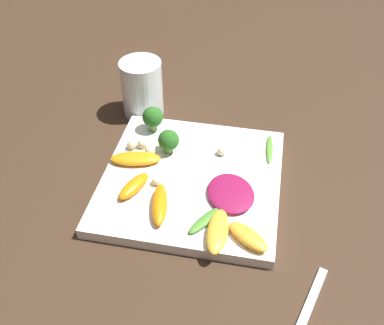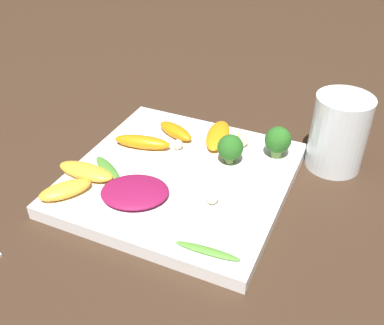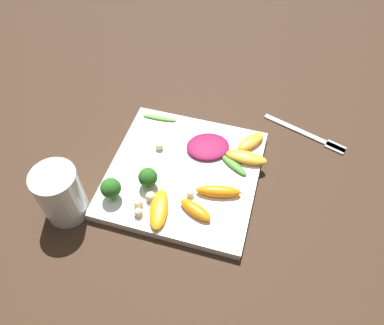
# 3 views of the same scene
# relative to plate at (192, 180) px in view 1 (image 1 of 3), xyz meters

# --- Properties ---
(ground_plane) EXTENTS (2.40, 2.40, 0.00)m
(ground_plane) POSITION_rel_plate_xyz_m (0.00, 0.00, -0.01)
(ground_plane) COLOR #382619
(plate) EXTENTS (0.27, 0.27, 0.02)m
(plate) POSITION_rel_plate_xyz_m (0.00, 0.00, 0.00)
(plate) COLOR white
(plate) RESTS_ON ground_plane
(drinking_glass) EXTENTS (0.07, 0.07, 0.10)m
(drinking_glass) POSITION_rel_plate_xyz_m (-0.13, 0.17, 0.04)
(drinking_glass) COLOR white
(drinking_glass) RESTS_ON ground_plane
(radicchio_leaf_0) EXTENTS (0.09, 0.10, 0.01)m
(radicchio_leaf_0) POSITION_rel_plate_xyz_m (0.06, -0.03, 0.01)
(radicchio_leaf_0) COLOR maroon
(radicchio_leaf_0) RESTS_ON plate
(orange_segment_0) EXTENTS (0.07, 0.06, 0.02)m
(orange_segment_0) POSITION_rel_plate_xyz_m (0.10, -0.11, 0.02)
(orange_segment_0) COLOR #FCAD33
(orange_segment_0) RESTS_ON plate
(orange_segment_1) EXTENTS (0.05, 0.07, 0.02)m
(orange_segment_1) POSITION_rel_plate_xyz_m (-0.08, -0.05, 0.02)
(orange_segment_1) COLOR orange
(orange_segment_1) RESTS_ON plate
(orange_segment_2) EXTENTS (0.04, 0.08, 0.02)m
(orange_segment_2) POSITION_rel_plate_xyz_m (-0.03, -0.07, 0.02)
(orange_segment_2) COLOR orange
(orange_segment_2) RESTS_ON plate
(orange_segment_3) EXTENTS (0.08, 0.05, 0.01)m
(orange_segment_3) POSITION_rel_plate_xyz_m (-0.09, 0.02, 0.02)
(orange_segment_3) COLOR orange
(orange_segment_3) RESTS_ON plate
(orange_segment_4) EXTENTS (0.03, 0.08, 0.02)m
(orange_segment_4) POSITION_rel_plate_xyz_m (0.06, -0.11, 0.02)
(orange_segment_4) COLOR #FCAD33
(orange_segment_4) RESTS_ON plate
(broccoli_floret_0) EXTENTS (0.03, 0.03, 0.04)m
(broccoli_floret_0) POSITION_rel_plate_xyz_m (-0.05, 0.05, 0.03)
(broccoli_floret_0) COLOR #7A9E51
(broccoli_floret_0) RESTS_ON plate
(broccoli_floret_1) EXTENTS (0.04, 0.04, 0.04)m
(broccoli_floret_1) POSITION_rel_plate_xyz_m (-0.09, 0.10, 0.03)
(broccoli_floret_1) COLOR #84AD5B
(broccoli_floret_1) RESTS_ON plate
(arugula_sprig_0) EXTENTS (0.01, 0.07, 0.00)m
(arugula_sprig_0) POSITION_rel_plate_xyz_m (0.11, 0.09, 0.01)
(arugula_sprig_0) COLOR #518E33
(arugula_sprig_0) RESTS_ON plate
(arugula_sprig_1) EXTENTS (0.05, 0.06, 0.01)m
(arugula_sprig_1) POSITION_rel_plate_xyz_m (0.04, -0.09, 0.01)
(arugula_sprig_1) COLOR #47842D
(arugula_sprig_1) RESTS_ON plate
(macadamia_nut_0) EXTENTS (0.02, 0.02, 0.02)m
(macadamia_nut_0) POSITION_rel_plate_xyz_m (-0.08, 0.04, 0.02)
(macadamia_nut_0) COLOR beige
(macadamia_nut_0) RESTS_ON plate
(macadamia_nut_1) EXTENTS (0.02, 0.02, 0.02)m
(macadamia_nut_1) POSITION_rel_plate_xyz_m (-0.09, 0.05, 0.02)
(macadamia_nut_1) COLOR beige
(macadamia_nut_1) RESTS_ON plate
(macadamia_nut_2) EXTENTS (0.02, 0.02, 0.02)m
(macadamia_nut_2) POSITION_rel_plate_xyz_m (-0.11, 0.05, 0.02)
(macadamia_nut_2) COLOR beige
(macadamia_nut_2) RESTS_ON plate
(macadamia_nut_3) EXTENTS (0.01, 0.01, 0.01)m
(macadamia_nut_3) POSITION_rel_plate_xyz_m (-0.05, -0.03, 0.02)
(macadamia_nut_3) COLOR beige
(macadamia_nut_3) RESTS_ON plate
(macadamia_nut_4) EXTENTS (0.02, 0.02, 0.02)m
(macadamia_nut_4) POSITION_rel_plate_xyz_m (0.04, 0.06, 0.02)
(macadamia_nut_4) COLOR beige
(macadamia_nut_4) RESTS_ON plate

